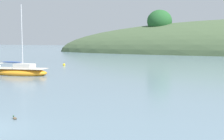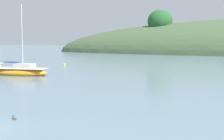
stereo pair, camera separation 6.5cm
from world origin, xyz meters
name	(u,v)px [view 1 (the left image)]	position (x,y,z in m)	size (l,w,h in m)	color
sailboat_navy_dinghy	(21,72)	(-12.88, 20.96, 0.44)	(7.57, 3.42, 9.13)	orange
mooring_buoy_outer	(64,65)	(-15.26, 35.77, 0.12)	(0.44, 0.44, 0.54)	yellow
duck_trailing	(15,118)	(0.85, 2.85, 0.05)	(0.41, 0.30, 0.24)	brown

